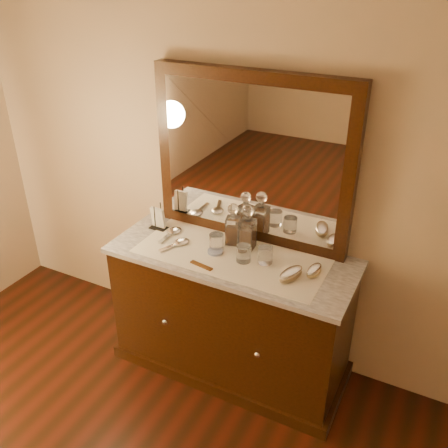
{
  "coord_description": "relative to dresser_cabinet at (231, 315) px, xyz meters",
  "views": [
    {
      "loc": [
        1.05,
        -0.19,
        2.35
      ],
      "look_at": [
        0.0,
        1.85,
        1.1
      ],
      "focal_mm": 39.16,
      "sensor_mm": 36.0,
      "label": 1
    }
  ],
  "objects": [
    {
      "name": "brush_far",
      "position": [
        0.48,
        0.02,
        0.46
      ],
      "size": [
        0.07,
        0.15,
        0.04
      ],
      "color": "tan",
      "rests_on": "lace_runner"
    },
    {
      "name": "knob_left",
      "position": [
        -0.3,
        -0.28,
        0.04
      ],
      "size": [
        0.04,
        0.04,
        0.04
      ],
      "primitive_type": "sphere",
      "color": "silver",
      "rests_on": "dresser_cabinet"
    },
    {
      "name": "dresser_cabinet",
      "position": [
        0.0,
        0.0,
        0.0
      ],
      "size": [
        1.4,
        0.55,
        0.82
      ],
      "primitive_type": "cube",
      "color": "black",
      "rests_on": "floor"
    },
    {
      "name": "marble_top",
      "position": [
        0.0,
        0.0,
        0.42
      ],
      "size": [
        1.44,
        0.59,
        0.03
      ],
      "primitive_type": "cube",
      "color": "white",
      "rests_on": "dresser_cabinet"
    },
    {
      "name": "decanter_right",
      "position": [
        0.05,
        0.11,
        0.55
      ],
      "size": [
        0.09,
        0.09,
        0.28
      ],
      "color": "#924B15",
      "rests_on": "lace_runner"
    },
    {
      "name": "mirror_glass",
      "position": [
        0.0,
        0.21,
        0.94
      ],
      "size": [
        1.06,
        0.01,
        0.86
      ],
      "primitive_type": "cube",
      "color": "white",
      "rests_on": "marble_top"
    },
    {
      "name": "mirror_frame",
      "position": [
        0.0,
        0.25,
        0.94
      ],
      "size": [
        1.2,
        0.08,
        1.0
      ],
      "primitive_type": "cube",
      "color": "black",
      "rests_on": "marble_top"
    },
    {
      "name": "dresser_plinth",
      "position": [
        0.0,
        0.0,
        -0.37
      ],
      "size": [
        1.46,
        0.59,
        0.08
      ],
      "primitive_type": "cube",
      "color": "black",
      "rests_on": "floor"
    },
    {
      "name": "comb",
      "position": [
        -0.09,
        -0.19,
        0.45
      ],
      "size": [
        0.15,
        0.05,
        0.01
      ],
      "primitive_type": "cube",
      "rotation": [
        0.0,
        0.0,
        -0.16
      ],
      "color": "brown",
      "rests_on": "lace_runner"
    },
    {
      "name": "lace_runner",
      "position": [
        0.0,
        -0.02,
        0.44
      ],
      "size": [
        1.1,
        0.45,
        0.0
      ],
      "primitive_type": "cube",
      "color": "white",
      "rests_on": "marble_top"
    },
    {
      "name": "hand_mirror_inner",
      "position": [
        -0.33,
        -0.04,
        0.45
      ],
      "size": [
        0.13,
        0.21,
        0.02
      ],
      "color": "silver",
      "rests_on": "lace_runner"
    },
    {
      "name": "decanter_left",
      "position": [
        -0.05,
        0.12,
        0.54
      ],
      "size": [
        0.1,
        0.1,
        0.26
      ],
      "color": "#924B15",
      "rests_on": "lace_runner"
    },
    {
      "name": "napkin_rack",
      "position": [
        -0.55,
        0.07,
        0.51
      ],
      "size": [
        0.11,
        0.07,
        0.17
      ],
      "color": "black",
      "rests_on": "marble_top"
    },
    {
      "name": "hand_mirror_outer",
      "position": [
        -0.44,
        0.05,
        0.45
      ],
      "size": [
        0.09,
        0.22,
        0.02
      ],
      "color": "silver",
      "rests_on": "lace_runner"
    },
    {
      "name": "tumblers",
      "position": [
        0.06,
        -0.01,
        0.49
      ],
      "size": [
        0.4,
        0.13,
        0.1
      ],
      "color": "white",
      "rests_on": "lace_runner"
    },
    {
      "name": "pin_dish",
      "position": [
        -0.09,
        -0.03,
        0.45
      ],
      "size": [
        0.1,
        0.1,
        0.02
      ],
      "primitive_type": "cylinder",
      "rotation": [
        0.0,
        0.0,
        0.16
      ],
      "color": "silver",
      "rests_on": "lace_runner"
    },
    {
      "name": "knob_right",
      "position": [
        0.3,
        -0.28,
        0.04
      ],
      "size": [
        0.04,
        0.04,
        0.04
      ],
      "primitive_type": "sphere",
      "color": "silver",
      "rests_on": "dresser_cabinet"
    },
    {
      "name": "brush_near",
      "position": [
        0.39,
        -0.07,
        0.47
      ],
      "size": [
        0.12,
        0.19,
        0.05
      ],
      "color": "tan",
      "rests_on": "lace_runner"
    }
  ]
}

